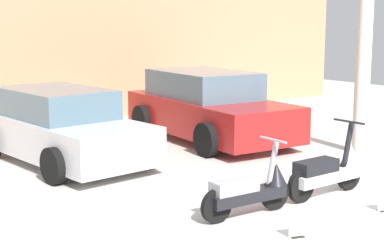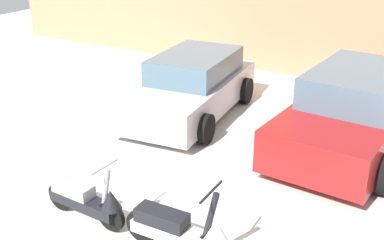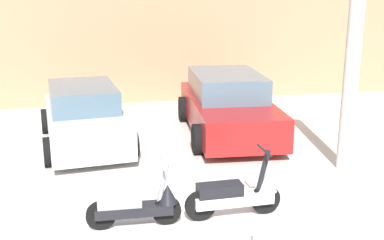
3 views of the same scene
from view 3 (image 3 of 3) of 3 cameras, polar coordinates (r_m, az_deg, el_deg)
The scene contains 7 objects.
wall_back at distance 14.30m, azimuth -8.36°, elevation 8.81°, with size 19.60×0.12×3.48m, color tan.
scooter_front_left at distance 7.03m, azimuth -6.40°, elevation -9.94°, with size 1.37×0.49×0.95m.
scooter_front_right at distance 7.30m, azimuth 5.44°, elevation -8.67°, with size 1.48×0.53×1.04m.
car_rear_left at distance 10.81m, azimuth -12.63°, elevation 0.41°, with size 2.10×3.90×1.28m.
car_rear_center at distance 11.31m, azimuth 4.25°, elevation 1.74°, with size 2.27×4.30×1.42m.
placard_near_right_scooter at distance 6.66m, azimuth 8.17°, elevation -13.72°, with size 0.20×0.17×0.26m.
support_column_side at distance 9.28m, azimuth 18.32°, elevation 4.71°, with size 0.28×0.28×3.48m, color beige.
Camera 3 is at (-0.97, -5.41, 3.33)m, focal length 45.00 mm.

